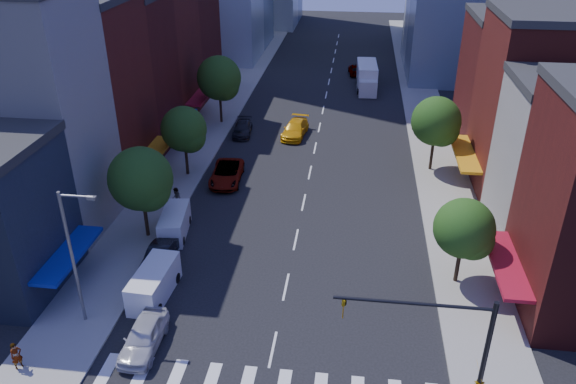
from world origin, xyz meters
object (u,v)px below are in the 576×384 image
pedestrian_near (16,356)px  parked_car_rear (242,129)px  parked_car_front (144,336)px  pedestrian_far (176,198)px  taxi (295,129)px  cargo_van_far (174,224)px  traffic_car_far (356,69)px  box_truck (367,78)px  parked_car_third (227,173)px  cargo_van_near (153,284)px  parked_car_second (159,256)px  traffic_car_oncoming (369,84)px

pedestrian_near → parked_car_rear: bearing=25.2°
parked_car_front → pedestrian_near: 6.87m
pedestrian_far → taxi: bearing=141.6°
cargo_van_far → pedestrian_far: (-1.02, 3.83, 0.14)m
taxi → pedestrian_far: 19.49m
traffic_car_far → box_truck: (1.63, -6.97, 0.83)m
parked_car_third → traffic_car_far: size_ratio=1.27×
box_truck → pedestrian_far: 39.25m
parked_car_front → cargo_van_far: size_ratio=1.01×
parked_car_rear → pedestrian_far: pedestrian_far is taller
taxi → cargo_van_far: bearing=-101.5°
parked_car_front → cargo_van_far: bearing=99.0°
cargo_van_near → box_truck: bearing=77.0°
parked_car_second → parked_car_third: (1.86, 13.71, 0.09)m
cargo_van_near → traffic_car_far: 55.77m
parked_car_front → parked_car_third: parked_car_front is taller
taxi → traffic_car_oncoming: (8.17, 18.24, -0.12)m
pedestrian_far → parked_car_front: bearing=-3.6°
taxi → pedestrian_far: bearing=-107.8°
taxi → pedestrian_near: 38.19m
pedestrian_near → parked_car_third: bearing=19.3°
cargo_van_near → parked_car_second: bearing=106.6°
cargo_van_far → pedestrian_near: (-4.38, -14.86, 0.04)m
traffic_car_far → box_truck: 7.21m
box_truck → parked_car_third: bearing=-115.7°
cargo_van_far → box_truck: 42.43m
parked_car_rear → pedestrian_far: bearing=-101.5°
cargo_van_near → pedestrian_near: (-5.36, -7.17, -0.03)m
parked_car_rear → traffic_car_oncoming: size_ratio=1.11×
parked_car_second → traffic_car_oncoming: 46.43m
parked_car_front → pedestrian_far: pedestrian_far is taller
parked_car_third → box_truck: bearing=63.0°
parked_car_third → pedestrian_near: bearing=-108.6°
parked_car_third → pedestrian_near: pedestrian_near is taller
parked_car_rear → pedestrian_far: 17.57m
parked_car_rear → pedestrian_near: pedestrian_near is taller
parked_car_second → parked_car_third: 13.83m
parked_car_third → traffic_car_oncoming: parked_car_third is taller
cargo_van_far → traffic_car_far: (13.14, 46.74, -0.18)m
traffic_car_oncoming → pedestrian_near: pedestrian_near is taller
parked_car_front → traffic_car_oncoming: bearing=75.6°
pedestrian_far → parked_car_second: bearing=-6.0°
parked_car_second → parked_car_rear: size_ratio=0.93×
parked_car_front → taxi: 34.26m
parked_car_rear → cargo_van_far: bearing=-97.5°
parked_car_second → cargo_van_far: size_ratio=0.92×
parked_car_second → box_truck: bearing=74.1°
parked_car_third → cargo_van_far: bearing=-105.6°
traffic_car_far → box_truck: box_truck is taller
traffic_car_oncoming → box_truck: 1.00m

